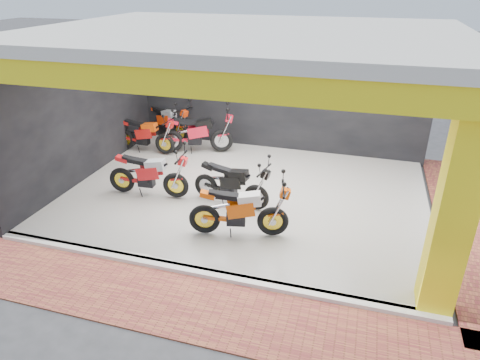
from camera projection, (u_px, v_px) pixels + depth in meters
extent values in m
plane|color=#2D2D30|center=(218.00, 242.00, 8.20)|extent=(80.00, 80.00, 0.00)
cube|color=silver|center=(246.00, 194.00, 9.91)|extent=(8.00, 6.00, 0.10)
cube|color=beige|center=(247.00, 34.00, 8.38)|extent=(8.40, 6.40, 0.20)
cube|color=black|center=(277.00, 91.00, 11.86)|extent=(8.20, 0.20, 3.50)
cube|color=black|center=(82.00, 109.00, 10.24)|extent=(0.20, 6.20, 3.50)
cube|color=yellow|center=(456.00, 209.00, 5.83)|extent=(0.50, 0.50, 3.50)
cube|color=yellow|center=(188.00, 81.00, 5.92)|extent=(8.40, 0.30, 0.40)
cube|color=yellow|center=(467.00, 60.00, 7.48)|extent=(0.30, 6.40, 0.40)
cube|color=silver|center=(198.00, 272.00, 7.30)|extent=(8.00, 0.20, 0.10)
cube|color=#994E32|center=(179.00, 304.00, 6.64)|extent=(9.00, 1.40, 0.03)
cube|color=#994E32|center=(473.00, 227.00, 8.69)|extent=(1.40, 7.00, 0.03)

